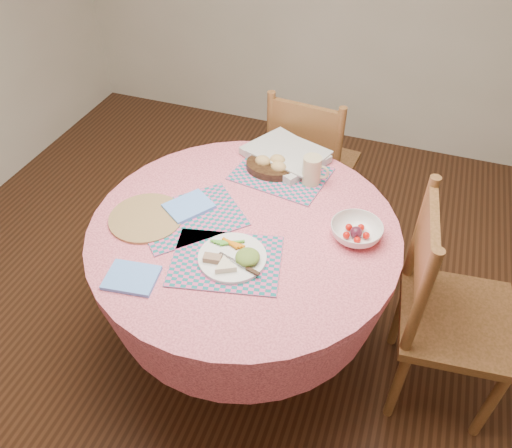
# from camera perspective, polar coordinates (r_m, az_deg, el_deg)

# --- Properties ---
(ground) EXTENTS (4.00, 4.00, 0.00)m
(ground) POSITION_cam_1_polar(r_m,az_deg,el_deg) (2.54, -1.09, -12.86)
(ground) COLOR #331C0F
(ground) RESTS_ON ground
(dining_table) EXTENTS (1.24, 1.24, 0.75)m
(dining_table) POSITION_cam_1_polar(r_m,az_deg,el_deg) (2.11, -1.28, -4.21)
(dining_table) COLOR pink
(dining_table) RESTS_ON ground
(chair_right) EXTENTS (0.49, 0.51, 1.00)m
(chair_right) POSITION_cam_1_polar(r_m,az_deg,el_deg) (2.11, 20.79, -9.10)
(chair_right) COLOR brown
(chair_right) RESTS_ON ground
(chair_back) EXTENTS (0.47, 0.46, 0.95)m
(chair_back) POSITION_cam_1_polar(r_m,az_deg,el_deg) (2.77, 6.14, 6.88)
(chair_back) COLOR brown
(chair_back) RESTS_ON ground
(placemat_front) EXTENTS (0.46, 0.38, 0.01)m
(placemat_front) POSITION_cam_1_polar(r_m,az_deg,el_deg) (1.84, -3.42, -4.23)
(placemat_front) COLOR #13686D
(placemat_front) RESTS_ON dining_table
(placemat_left) EXTENTS (0.49, 0.50, 0.01)m
(placemat_left) POSITION_cam_1_polar(r_m,az_deg,el_deg) (2.03, -7.49, 0.79)
(placemat_left) COLOR #13686D
(placemat_left) RESTS_ON dining_table
(placemat_back) EXTENTS (0.44, 0.36, 0.01)m
(placemat_back) POSITION_cam_1_polar(r_m,az_deg,el_deg) (2.24, 2.87, 5.73)
(placemat_back) COLOR #13686D
(placemat_back) RESTS_ON dining_table
(wicker_trivet) EXTENTS (0.30, 0.30, 0.01)m
(wicker_trivet) POSITION_cam_1_polar(r_m,az_deg,el_deg) (2.05, -12.42, 0.71)
(wicker_trivet) COLOR olive
(wicker_trivet) RESTS_ON dining_table
(napkin_near) EXTENTS (0.20, 0.16, 0.01)m
(napkin_near) POSITION_cam_1_polar(r_m,az_deg,el_deg) (1.83, -14.03, -5.97)
(napkin_near) COLOR #639CFF
(napkin_near) RESTS_ON dining_table
(napkin_far) EXTENTS (0.22, 0.23, 0.01)m
(napkin_far) POSITION_cam_1_polar(r_m,az_deg,el_deg) (2.06, -7.70, 2.02)
(napkin_far) COLOR #639CFF
(napkin_far) RESTS_ON placemat_left
(dinner_plate) EXTENTS (0.25, 0.25, 0.05)m
(dinner_plate) POSITION_cam_1_polar(r_m,az_deg,el_deg) (1.82, -2.58, -3.82)
(dinner_plate) COLOR white
(dinner_plate) RESTS_ON placemat_front
(bread_bowl) EXTENTS (0.23, 0.23, 0.08)m
(bread_bowl) POSITION_cam_1_polar(r_m,az_deg,el_deg) (2.24, 1.80, 6.72)
(bread_bowl) COLOR black
(bread_bowl) RESTS_ON placemat_back
(latte_mug) EXTENTS (0.12, 0.08, 0.13)m
(latte_mug) POSITION_cam_1_polar(r_m,az_deg,el_deg) (2.16, 6.46, 6.13)
(latte_mug) COLOR #C2B285
(latte_mug) RESTS_ON placemat_back
(fruit_bowl) EXTENTS (0.22, 0.22, 0.06)m
(fruit_bowl) POSITION_cam_1_polar(r_m,az_deg,el_deg) (1.95, 11.38, -0.86)
(fruit_bowl) COLOR white
(fruit_bowl) RESTS_ON dining_table
(newspaper_stack) EXTENTS (0.43, 0.40, 0.04)m
(newspaper_stack) POSITION_cam_1_polar(r_m,az_deg,el_deg) (2.32, 3.40, 7.97)
(newspaper_stack) COLOR silver
(newspaper_stack) RESTS_ON dining_table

